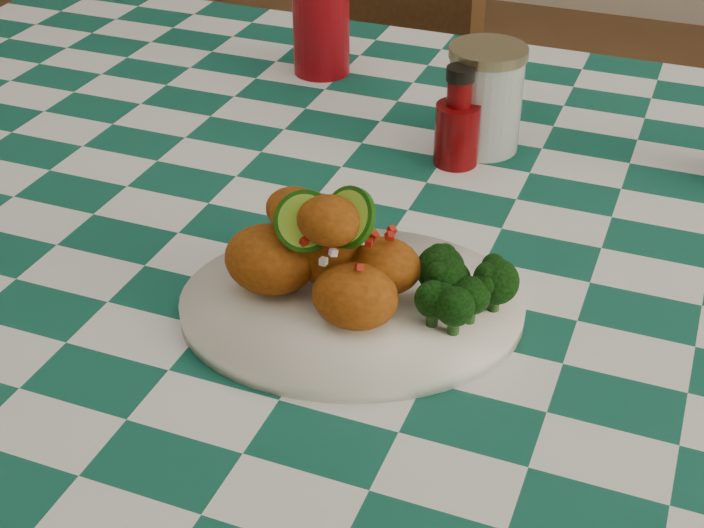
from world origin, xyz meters
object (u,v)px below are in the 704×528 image
at_px(ketchup_bottle, 458,116).
at_px(dining_table, 398,473).
at_px(fried_chicken_pile, 335,247).
at_px(red_tumbler, 321,25).
at_px(plate, 352,306).
at_px(wooden_chair_left, 311,137).
at_px(mason_jar, 485,98).

bearing_deg(ketchup_bottle, dining_table, -97.44).
bearing_deg(fried_chicken_pile, ketchup_bottle, 86.42).
xyz_separation_m(dining_table, red_tumbler, (-0.23, 0.31, 0.46)).
xyz_separation_m(dining_table, plate, (0.01, -0.20, 0.40)).
relative_size(dining_table, red_tumbler, 12.34).
distance_m(fried_chicken_pile, wooden_chair_left, 1.03).
xyz_separation_m(red_tumbler, mason_jar, (0.27, -0.14, -0.01)).
bearing_deg(ketchup_bottle, red_tumbler, 142.34).
height_order(dining_table, red_tumbler, red_tumbler).
height_order(dining_table, mason_jar, mason_jar).
relative_size(dining_table, ketchup_bottle, 14.15).
distance_m(plate, fried_chicken_pile, 0.06).
xyz_separation_m(dining_table, wooden_chair_left, (-0.41, 0.67, 0.10)).
distance_m(plate, ketchup_bottle, 0.32).
bearing_deg(wooden_chair_left, mason_jar, -27.37).
xyz_separation_m(plate, ketchup_bottle, (0.00, 0.32, 0.05)).
relative_size(plate, mason_jar, 2.49).
height_order(dining_table, wooden_chair_left, wooden_chair_left).
distance_m(mason_jar, wooden_chair_left, 0.76).
bearing_deg(mason_jar, wooden_chair_left, 131.71).
relative_size(fried_chicken_pile, wooden_chair_left, 0.16).
relative_size(fried_chicken_pile, red_tumbler, 1.18).
bearing_deg(red_tumbler, mason_jar, -27.98).
xyz_separation_m(dining_table, fried_chicken_pile, (-0.00, -0.20, 0.46)).
xyz_separation_m(mason_jar, wooden_chair_left, (-0.45, 0.50, -0.36)).
bearing_deg(ketchup_bottle, plate, -90.62).
relative_size(dining_table, wooden_chair_left, 1.70).
bearing_deg(ketchup_bottle, mason_jar, 71.02).
relative_size(plate, red_tumbler, 2.31).
bearing_deg(fried_chicken_pile, dining_table, 88.87).
bearing_deg(wooden_chair_left, plate, -42.99).
bearing_deg(fried_chicken_pile, plate, 0.00).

